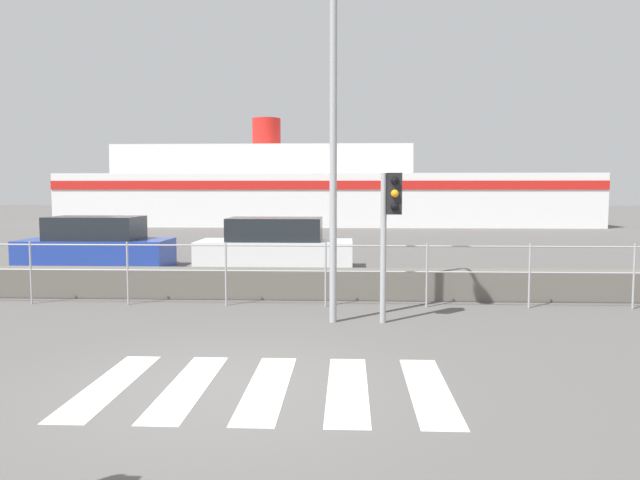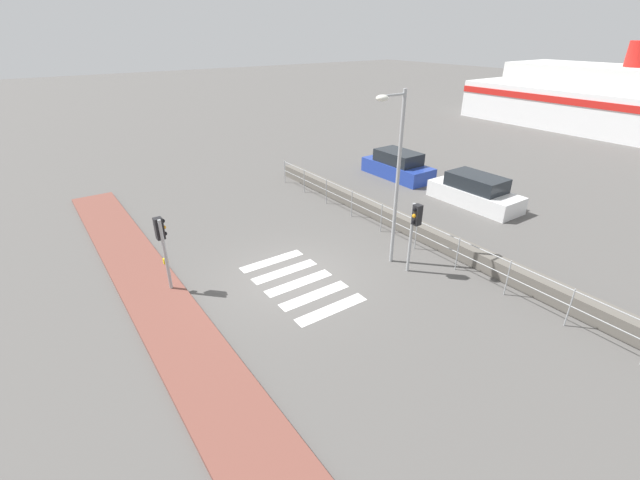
# 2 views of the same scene
# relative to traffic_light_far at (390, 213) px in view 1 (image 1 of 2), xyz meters

# --- Properties ---
(ground_plane) EXTENTS (160.00, 160.00, 0.00)m
(ground_plane) POSITION_rel_traffic_light_far_xyz_m (-2.07, -3.47, -1.83)
(ground_plane) COLOR #565451
(crosswalk) EXTENTS (4.05, 2.40, 0.01)m
(crosswalk) POSITION_rel_traffic_light_far_xyz_m (-1.59, -3.47, -1.83)
(crosswalk) COLOR silver
(crosswalk) RESTS_ON ground_plane
(seawall) EXTENTS (19.03, 0.55, 0.60)m
(seawall) POSITION_rel_traffic_light_far_xyz_m (-2.07, 2.30, -1.53)
(seawall) COLOR #605B54
(seawall) RESTS_ON ground_plane
(harbor_fence) EXTENTS (17.17, 0.04, 1.22)m
(harbor_fence) POSITION_rel_traffic_light_far_xyz_m (-2.07, 1.42, -1.03)
(harbor_fence) COLOR #9EA0A3
(harbor_fence) RESTS_ON ground_plane
(traffic_light_far) EXTENTS (0.34, 0.32, 2.49)m
(traffic_light_far) POSITION_rel_traffic_light_far_xyz_m (0.00, 0.00, 0.00)
(traffic_light_far) COLOR #9EA0A3
(traffic_light_far) RESTS_ON ground_plane
(streetlamp) EXTENTS (0.32, 1.18, 5.89)m
(streetlamp) POSITION_rel_traffic_light_far_xyz_m (-0.94, -0.19, 1.84)
(streetlamp) COLOR #9EA0A3
(streetlamp) RESTS_ON ground_plane
(ferry_boat) EXTENTS (32.00, 7.91, 6.69)m
(ferry_boat) POSITION_rel_traffic_light_far_xyz_m (-2.84, 29.42, 0.25)
(ferry_boat) COLOR white
(ferry_boat) RESTS_ON ground_plane
(parked_car_blue) EXTENTS (4.15, 1.73, 1.45)m
(parked_car_blue) POSITION_rel_traffic_light_far_xyz_m (-7.87, 7.08, -1.21)
(parked_car_blue) COLOR #233D9E
(parked_car_blue) RESTS_ON ground_plane
(parked_car_white) EXTENTS (4.33, 1.72, 1.42)m
(parked_car_white) POSITION_rel_traffic_light_far_xyz_m (-2.74, 7.08, -1.22)
(parked_car_white) COLOR silver
(parked_car_white) RESTS_ON ground_plane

